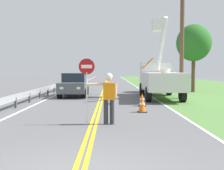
{
  "coord_description": "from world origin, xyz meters",
  "views": [
    {
      "loc": [
        0.59,
        -4.39,
        1.93
      ],
      "look_at": [
        0.68,
        8.33,
        1.2
      ],
      "focal_mm": 42.03,
      "sensor_mm": 36.0,
      "label": 1
    }
  ],
  "objects_px": {
    "utility_bucket_truck": "(159,77)",
    "traffic_cone_lead": "(142,105)",
    "traffic_cone_mid": "(142,100)",
    "roadside_tree_verge": "(194,43)",
    "flagger_worker": "(109,95)",
    "utility_pole_near": "(182,34)",
    "oncoming_sedan_nearest": "(74,85)",
    "stop_sign_paddle": "(87,76)"
  },
  "relations": [
    {
      "from": "utility_bucket_truck",
      "to": "traffic_cone_lead",
      "type": "relative_size",
      "value": 9.82
    },
    {
      "from": "traffic_cone_mid",
      "to": "roadside_tree_verge",
      "type": "height_order",
      "value": "roadside_tree_verge"
    },
    {
      "from": "flagger_worker",
      "to": "traffic_cone_lead",
      "type": "xyz_separation_m",
      "value": [
        1.51,
        2.66,
        -0.71
      ]
    },
    {
      "from": "flagger_worker",
      "to": "utility_pole_near",
      "type": "bearing_deg",
      "value": 59.88
    },
    {
      "from": "roadside_tree_verge",
      "to": "utility_bucket_truck",
      "type": "bearing_deg",
      "value": -129.87
    },
    {
      "from": "utility_bucket_truck",
      "to": "flagger_worker",
      "type": "bearing_deg",
      "value": -111.04
    },
    {
      "from": "utility_pole_near",
      "to": "roadside_tree_verge",
      "type": "height_order",
      "value": "utility_pole_near"
    },
    {
      "from": "oncoming_sedan_nearest",
      "to": "roadside_tree_verge",
      "type": "height_order",
      "value": "roadside_tree_verge"
    },
    {
      "from": "utility_bucket_truck",
      "to": "roadside_tree_verge",
      "type": "bearing_deg",
      "value": 50.13
    },
    {
      "from": "stop_sign_paddle",
      "to": "traffic_cone_mid",
      "type": "relative_size",
      "value": 3.33
    },
    {
      "from": "flagger_worker",
      "to": "utility_bucket_truck",
      "type": "distance_m",
      "value": 9.68
    },
    {
      "from": "oncoming_sedan_nearest",
      "to": "utility_bucket_truck",
      "type": "bearing_deg",
      "value": -8.62
    },
    {
      "from": "oncoming_sedan_nearest",
      "to": "traffic_cone_mid",
      "type": "bearing_deg",
      "value": -50.54
    },
    {
      "from": "stop_sign_paddle",
      "to": "oncoming_sedan_nearest",
      "type": "xyz_separation_m",
      "value": [
        -1.82,
        9.99,
        -0.88
      ]
    },
    {
      "from": "stop_sign_paddle",
      "to": "flagger_worker",
      "type": "bearing_deg",
      "value": 3.32
    },
    {
      "from": "utility_bucket_truck",
      "to": "oncoming_sedan_nearest",
      "type": "bearing_deg",
      "value": 171.38
    },
    {
      "from": "traffic_cone_lead",
      "to": "roadside_tree_verge",
      "type": "relative_size",
      "value": 0.12
    },
    {
      "from": "stop_sign_paddle",
      "to": "utility_bucket_truck",
      "type": "distance_m",
      "value": 10.02
    },
    {
      "from": "utility_bucket_truck",
      "to": "oncoming_sedan_nearest",
      "type": "xyz_separation_m",
      "value": [
        -6.06,
        0.92,
        -0.58
      ]
    },
    {
      "from": "stop_sign_paddle",
      "to": "utility_pole_near",
      "type": "xyz_separation_m",
      "value": [
        5.63,
        8.42,
        2.6
      ]
    },
    {
      "from": "oncoming_sedan_nearest",
      "to": "utility_pole_near",
      "type": "relative_size",
      "value": 0.5
    },
    {
      "from": "utility_bucket_truck",
      "to": "traffic_cone_lead",
      "type": "xyz_separation_m",
      "value": [
        -1.96,
        -6.37,
        -1.08
      ]
    },
    {
      "from": "oncoming_sedan_nearest",
      "to": "roadside_tree_verge",
      "type": "relative_size",
      "value": 0.7
    },
    {
      "from": "oncoming_sedan_nearest",
      "to": "roadside_tree_verge",
      "type": "bearing_deg",
      "value": 20.47
    },
    {
      "from": "flagger_worker",
      "to": "traffic_cone_mid",
      "type": "height_order",
      "value": "flagger_worker"
    },
    {
      "from": "flagger_worker",
      "to": "traffic_cone_mid",
      "type": "xyz_separation_m",
      "value": [
        1.76,
        4.66,
        -0.71
      ]
    },
    {
      "from": "roadside_tree_verge",
      "to": "traffic_cone_lead",
      "type": "bearing_deg",
      "value": -117.91
    },
    {
      "from": "traffic_cone_mid",
      "to": "traffic_cone_lead",
      "type": "bearing_deg",
      "value": -97.04
    },
    {
      "from": "stop_sign_paddle",
      "to": "utility_bucket_truck",
      "type": "height_order",
      "value": "utility_bucket_truck"
    },
    {
      "from": "traffic_cone_lead",
      "to": "utility_pole_near",
      "type": "bearing_deg",
      "value": 59.67
    },
    {
      "from": "utility_bucket_truck",
      "to": "oncoming_sedan_nearest",
      "type": "relative_size",
      "value": 1.66
    },
    {
      "from": "utility_bucket_truck",
      "to": "utility_pole_near",
      "type": "relative_size",
      "value": 0.83
    },
    {
      "from": "flagger_worker",
      "to": "oncoming_sedan_nearest",
      "type": "xyz_separation_m",
      "value": [
        -2.59,
        9.95,
        -0.21
      ]
    },
    {
      "from": "utility_pole_near",
      "to": "traffic_cone_mid",
      "type": "bearing_deg",
      "value": -129.82
    },
    {
      "from": "utility_pole_near",
      "to": "utility_bucket_truck",
      "type": "bearing_deg",
      "value": 154.78
    },
    {
      "from": "stop_sign_paddle",
      "to": "roadside_tree_verge",
      "type": "height_order",
      "value": "roadside_tree_verge"
    },
    {
      "from": "stop_sign_paddle",
      "to": "traffic_cone_mid",
      "type": "distance_m",
      "value": 5.52
    },
    {
      "from": "utility_pole_near",
      "to": "traffic_cone_lead",
      "type": "height_order",
      "value": "utility_pole_near"
    },
    {
      "from": "utility_pole_near",
      "to": "roadside_tree_verge",
      "type": "distance_m",
      "value": 5.83
    },
    {
      "from": "stop_sign_paddle",
      "to": "oncoming_sedan_nearest",
      "type": "relative_size",
      "value": 0.56
    },
    {
      "from": "utility_pole_near",
      "to": "roadside_tree_verge",
      "type": "relative_size",
      "value": 1.4
    },
    {
      "from": "utility_pole_near",
      "to": "traffic_cone_mid",
      "type": "relative_size",
      "value": 11.79
    }
  ]
}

